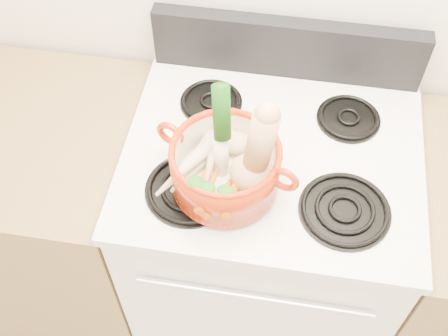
% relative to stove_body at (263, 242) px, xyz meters
% --- Properties ---
extents(stove_body, '(0.76, 0.65, 0.92)m').
position_rel_stove_body_xyz_m(stove_body, '(0.00, 0.00, 0.00)').
color(stove_body, white).
rests_on(stove_body, floor).
extents(cooktop, '(0.78, 0.67, 0.03)m').
position_rel_stove_body_xyz_m(cooktop, '(0.00, 0.00, 0.47)').
color(cooktop, white).
rests_on(cooktop, stove_body).
extents(control_backsplash, '(0.76, 0.05, 0.18)m').
position_rel_stove_body_xyz_m(control_backsplash, '(0.00, 0.30, 0.58)').
color(control_backsplash, black).
rests_on(control_backsplash, cooktop).
extents(oven_handle, '(0.60, 0.02, 0.02)m').
position_rel_stove_body_xyz_m(oven_handle, '(0.00, -0.34, 0.32)').
color(oven_handle, silver).
rests_on(oven_handle, stove_body).
extents(burner_front_left, '(0.22, 0.22, 0.02)m').
position_rel_stove_body_xyz_m(burner_front_left, '(-0.19, -0.16, 0.50)').
color(burner_front_left, black).
rests_on(burner_front_left, cooktop).
extents(burner_front_right, '(0.22, 0.22, 0.02)m').
position_rel_stove_body_xyz_m(burner_front_right, '(0.19, -0.16, 0.50)').
color(burner_front_right, black).
rests_on(burner_front_right, cooktop).
extents(burner_back_left, '(0.17, 0.17, 0.02)m').
position_rel_stove_body_xyz_m(burner_back_left, '(-0.19, 0.14, 0.50)').
color(burner_back_left, black).
rests_on(burner_back_left, cooktop).
extents(burner_back_right, '(0.17, 0.17, 0.02)m').
position_rel_stove_body_xyz_m(burner_back_right, '(0.19, 0.14, 0.50)').
color(burner_back_right, black).
rests_on(burner_back_right, cooktop).
extents(dutch_oven, '(0.33, 0.33, 0.13)m').
position_rel_stove_body_xyz_m(dutch_oven, '(-0.11, -0.14, 0.57)').
color(dutch_oven, '#A02509').
rests_on(dutch_oven, burner_front_left).
extents(pot_handle_left, '(0.07, 0.04, 0.07)m').
position_rel_stove_body_xyz_m(pot_handle_left, '(-0.25, -0.09, 0.62)').
color(pot_handle_left, '#A02509').
rests_on(pot_handle_left, dutch_oven).
extents(pot_handle_right, '(0.07, 0.04, 0.07)m').
position_rel_stove_body_xyz_m(pot_handle_right, '(0.04, -0.18, 0.62)').
color(pot_handle_right, '#A02509').
rests_on(pot_handle_right, dutch_oven).
extents(squash, '(0.16, 0.14, 0.27)m').
position_rel_stove_body_xyz_m(squash, '(-0.04, -0.15, 0.66)').
color(squash, tan).
rests_on(squash, dutch_oven).
extents(leek, '(0.07, 0.10, 0.27)m').
position_rel_stove_body_xyz_m(leek, '(-0.12, -0.11, 0.67)').
color(leek, white).
rests_on(leek, dutch_oven).
extents(ginger, '(0.10, 0.07, 0.05)m').
position_rel_stove_body_xyz_m(ginger, '(-0.10, -0.05, 0.56)').
color(ginger, tan).
rests_on(ginger, dutch_oven).
extents(parsnip_0, '(0.16, 0.23, 0.07)m').
position_rel_stove_body_xyz_m(parsnip_0, '(-0.15, -0.09, 0.56)').
color(parsnip_0, beige).
rests_on(parsnip_0, dutch_oven).
extents(parsnip_1, '(0.12, 0.21, 0.06)m').
position_rel_stove_body_xyz_m(parsnip_1, '(-0.18, -0.12, 0.57)').
color(parsnip_1, beige).
rests_on(parsnip_1, dutch_oven).
extents(parsnip_2, '(0.08, 0.18, 0.05)m').
position_rel_stove_body_xyz_m(parsnip_2, '(-0.15, -0.08, 0.57)').
color(parsnip_2, beige).
rests_on(parsnip_2, dutch_oven).
extents(parsnip_3, '(0.14, 0.18, 0.06)m').
position_rel_stove_body_xyz_m(parsnip_3, '(-0.20, -0.16, 0.58)').
color(parsnip_3, beige).
rests_on(parsnip_3, dutch_oven).
extents(parsnip_4, '(0.04, 0.20, 0.06)m').
position_rel_stove_body_xyz_m(parsnip_4, '(-0.14, -0.10, 0.58)').
color(parsnip_4, beige).
rests_on(parsnip_4, dutch_oven).
extents(carrot_0, '(0.09, 0.15, 0.04)m').
position_rel_stove_body_xyz_m(carrot_0, '(-0.10, -0.20, 0.55)').
color(carrot_0, '#C94A0A').
rests_on(carrot_0, dutch_oven).
extents(carrot_1, '(0.06, 0.16, 0.05)m').
position_rel_stove_body_xyz_m(carrot_1, '(-0.15, -0.16, 0.56)').
color(carrot_1, red).
rests_on(carrot_1, dutch_oven).
extents(carrot_2, '(0.04, 0.16, 0.04)m').
position_rel_stove_body_xyz_m(carrot_2, '(-0.08, -0.19, 0.56)').
color(carrot_2, '#C24909').
rests_on(carrot_2, dutch_oven).
extents(carrot_3, '(0.05, 0.13, 0.04)m').
position_rel_stove_body_xyz_m(carrot_3, '(-0.13, -0.21, 0.57)').
color(carrot_3, '#D04E0A').
rests_on(carrot_3, dutch_oven).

